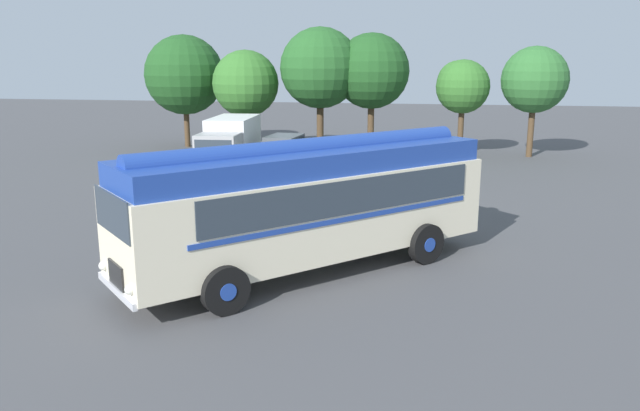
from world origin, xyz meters
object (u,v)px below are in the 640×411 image
at_px(box_van, 230,141).
at_px(vintage_bus, 310,200).
at_px(car_near_left, 283,152).
at_px(car_mid_left, 335,155).
at_px(car_mid_right, 398,158).

bearing_deg(box_van, vintage_bus, -64.85).
bearing_deg(vintage_bus, car_near_left, 105.65).
distance_m(vintage_bus, car_near_left, 15.31).
bearing_deg(car_mid_left, car_near_left, 169.33).
bearing_deg(vintage_bus, car_mid_left, 95.91).
relative_size(car_near_left, car_mid_right, 1.02).
distance_m(vintage_bus, car_mid_right, 13.92).
bearing_deg(car_near_left, box_van, -172.30).
bearing_deg(car_near_left, car_mid_left, -10.67).
xyz_separation_m(car_near_left, car_mid_right, (5.71, -0.92, 0.00)).
xyz_separation_m(car_near_left, car_mid_left, (2.65, -0.50, 0.00)).
distance_m(car_mid_right, box_van, 8.36).
height_order(vintage_bus, car_near_left, vintage_bus).
height_order(car_mid_left, car_mid_right, same).
height_order(vintage_bus, box_van, vintage_bus).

